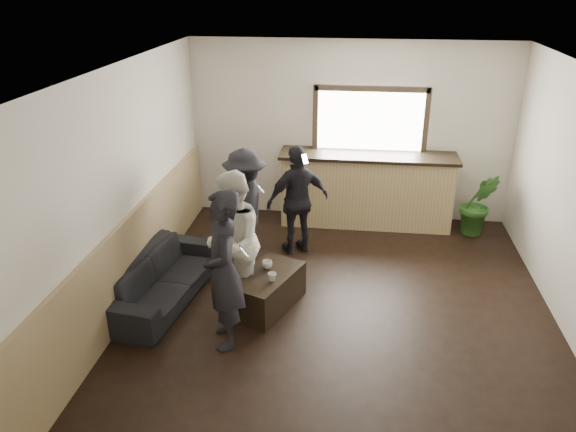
# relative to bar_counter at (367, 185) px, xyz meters

# --- Properties ---
(ground) EXTENTS (5.00, 6.00, 0.01)m
(ground) POSITION_rel_bar_counter_xyz_m (-0.30, -2.70, -0.64)
(ground) COLOR black
(room_shell) EXTENTS (5.01, 6.01, 2.80)m
(room_shell) POSITION_rel_bar_counter_xyz_m (-1.04, -2.70, 0.83)
(room_shell) COLOR silver
(room_shell) RESTS_ON ground
(bar_counter) EXTENTS (2.70, 0.68, 2.13)m
(bar_counter) POSITION_rel_bar_counter_xyz_m (0.00, 0.00, 0.00)
(bar_counter) COLOR tan
(bar_counter) RESTS_ON ground
(sofa) EXTENTS (1.04, 2.03, 0.57)m
(sofa) POSITION_rel_bar_counter_xyz_m (-2.45, -2.60, -0.36)
(sofa) COLOR black
(sofa) RESTS_ON ground
(coffee_table) EXTENTS (0.88, 1.12, 0.44)m
(coffee_table) POSITION_rel_bar_counter_xyz_m (-1.16, -2.61, -0.42)
(coffee_table) COLOR black
(coffee_table) RESTS_ON ground
(cup_a) EXTENTS (0.13, 0.13, 0.10)m
(cup_a) POSITION_rel_bar_counter_xyz_m (-1.17, -2.47, -0.15)
(cup_a) COLOR silver
(cup_a) RESTS_ON coffee_table
(cup_b) EXTENTS (0.13, 0.13, 0.09)m
(cup_b) POSITION_rel_bar_counter_xyz_m (-1.07, -2.76, -0.16)
(cup_b) COLOR silver
(cup_b) RESTS_ON coffee_table
(potted_plant) EXTENTS (0.56, 0.46, 0.99)m
(potted_plant) POSITION_rel_bar_counter_xyz_m (1.68, -0.21, -0.15)
(potted_plant) COLOR #2D6623
(potted_plant) RESTS_ON ground
(person_a) EXTENTS (0.60, 0.74, 1.75)m
(person_a) POSITION_rel_bar_counter_xyz_m (-1.48, -3.36, 0.23)
(person_a) COLOR black
(person_a) RESTS_ON ground
(person_b) EXTENTS (0.74, 0.89, 1.68)m
(person_b) POSITION_rel_bar_counter_xyz_m (-1.55, -2.62, 0.20)
(person_b) COLOR silver
(person_b) RESTS_ON ground
(person_c) EXTENTS (0.75, 1.10, 1.57)m
(person_c) POSITION_rel_bar_counter_xyz_m (-1.64, -1.40, 0.14)
(person_c) COLOR black
(person_c) RESTS_ON ground
(person_d) EXTENTS (0.98, 0.79, 1.56)m
(person_d) POSITION_rel_bar_counter_xyz_m (-0.96, -1.12, 0.14)
(person_d) COLOR black
(person_d) RESTS_ON ground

